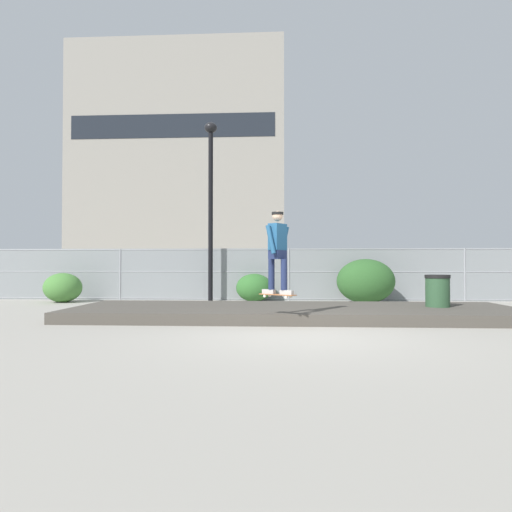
{
  "coord_description": "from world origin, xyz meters",
  "views": [
    {
      "loc": [
        -0.37,
        -7.83,
        1.29
      ],
      "look_at": [
        -0.97,
        3.62,
        1.51
      ],
      "focal_mm": 30.2,
      "sensor_mm": 36.0,
      "label": 1
    }
  ],
  "objects_px": {
    "shrub_right": "(366,281)",
    "trash_bin": "(438,296)",
    "shrub_left": "(63,288)",
    "shrub_center": "(254,288)",
    "street_lamp": "(211,188)",
    "parked_car_near": "(219,275)",
    "parked_car_mid": "(373,275)",
    "skateboard": "(278,295)",
    "skater": "(278,247)"
  },
  "relations": [
    {
      "from": "shrub_center",
      "to": "trash_bin",
      "type": "distance_m",
      "value": 6.22
    },
    {
      "from": "parked_car_mid",
      "to": "shrub_right",
      "type": "bearing_deg",
      "value": -105.47
    },
    {
      "from": "skateboard",
      "to": "skater",
      "type": "relative_size",
      "value": 0.46
    },
    {
      "from": "skater",
      "to": "parked_car_near",
      "type": "height_order",
      "value": "skater"
    },
    {
      "from": "skateboard",
      "to": "shrub_left",
      "type": "bearing_deg",
      "value": 143.4
    },
    {
      "from": "shrub_left",
      "to": "shrub_right",
      "type": "bearing_deg",
      "value": 0.73
    },
    {
      "from": "skater",
      "to": "shrub_right",
      "type": "height_order",
      "value": "skater"
    },
    {
      "from": "parked_car_near",
      "to": "trash_bin",
      "type": "bearing_deg",
      "value": -50.44
    },
    {
      "from": "skater",
      "to": "skateboard",
      "type": "bearing_deg",
      "value": -63.43
    },
    {
      "from": "shrub_center",
      "to": "trash_bin",
      "type": "xyz_separation_m",
      "value": [
        4.7,
        -4.08,
        0.04
      ]
    },
    {
      "from": "street_lamp",
      "to": "shrub_right",
      "type": "xyz_separation_m",
      "value": [
        5.21,
        -0.51,
        -3.19
      ]
    },
    {
      "from": "shrub_center",
      "to": "parked_car_mid",
      "type": "bearing_deg",
      "value": 36.39
    },
    {
      "from": "skater",
      "to": "parked_car_near",
      "type": "bearing_deg",
      "value": 104.81
    },
    {
      "from": "shrub_right",
      "to": "trash_bin",
      "type": "distance_m",
      "value": 3.75
    },
    {
      "from": "skater",
      "to": "shrub_left",
      "type": "height_order",
      "value": "skater"
    },
    {
      "from": "skater",
      "to": "shrub_center",
      "type": "xyz_separation_m",
      "value": [
        -0.82,
        5.98,
        -1.16
      ]
    },
    {
      "from": "shrub_right",
      "to": "trash_bin",
      "type": "relative_size",
      "value": 1.83
    },
    {
      "from": "shrub_left",
      "to": "trash_bin",
      "type": "relative_size",
      "value": 1.24
    },
    {
      "from": "street_lamp",
      "to": "parked_car_near",
      "type": "xyz_separation_m",
      "value": [
        -0.23,
        3.68,
        -3.08
      ]
    },
    {
      "from": "shrub_center",
      "to": "skater",
      "type": "bearing_deg",
      "value": -82.22
    },
    {
      "from": "skater",
      "to": "parked_car_mid",
      "type": "xyz_separation_m",
      "value": [
        3.99,
        9.52,
        -0.8
      ]
    },
    {
      "from": "parked_car_near",
      "to": "parked_car_mid",
      "type": "relative_size",
      "value": 1.01
    },
    {
      "from": "parked_car_mid",
      "to": "trash_bin",
      "type": "height_order",
      "value": "parked_car_mid"
    },
    {
      "from": "parked_car_near",
      "to": "shrub_center",
      "type": "xyz_separation_m",
      "value": [
        1.75,
        -3.73,
        -0.36
      ]
    },
    {
      "from": "shrub_left",
      "to": "trash_bin",
      "type": "distance_m",
      "value": 11.67
    },
    {
      "from": "shrub_left",
      "to": "shrub_right",
      "type": "xyz_separation_m",
      "value": [
        10.13,
        0.13,
        0.23
      ]
    },
    {
      "from": "parked_car_near",
      "to": "shrub_left",
      "type": "xyz_separation_m",
      "value": [
        -4.69,
        -4.32,
        -0.34
      ]
    },
    {
      "from": "skater",
      "to": "trash_bin",
      "type": "xyz_separation_m",
      "value": [
        3.88,
        1.91,
        -1.12
      ]
    },
    {
      "from": "street_lamp",
      "to": "shrub_left",
      "type": "bearing_deg",
      "value": -172.61
    },
    {
      "from": "parked_car_mid",
      "to": "shrub_left",
      "type": "relative_size",
      "value": 3.45
    },
    {
      "from": "street_lamp",
      "to": "shrub_center",
      "type": "height_order",
      "value": "street_lamp"
    },
    {
      "from": "skateboard",
      "to": "street_lamp",
      "type": "xyz_separation_m",
      "value": [
        -2.34,
        6.03,
        3.26
      ]
    },
    {
      "from": "skateboard",
      "to": "trash_bin",
      "type": "distance_m",
      "value": 4.33
    },
    {
      "from": "skateboard",
      "to": "street_lamp",
      "type": "bearing_deg",
      "value": 111.19
    },
    {
      "from": "shrub_center",
      "to": "parked_car_near",
      "type": "bearing_deg",
      "value": 115.13
    },
    {
      "from": "shrub_left",
      "to": "shrub_center",
      "type": "bearing_deg",
      "value": 5.27
    },
    {
      "from": "shrub_left",
      "to": "shrub_right",
      "type": "height_order",
      "value": "shrub_right"
    },
    {
      "from": "skater",
      "to": "parked_car_near",
      "type": "relative_size",
      "value": 0.38
    },
    {
      "from": "skater",
      "to": "shrub_left",
      "type": "bearing_deg",
      "value": 143.4
    },
    {
      "from": "skater",
      "to": "parked_car_mid",
      "type": "bearing_deg",
      "value": 67.29
    },
    {
      "from": "street_lamp",
      "to": "shrub_center",
      "type": "xyz_separation_m",
      "value": [
        1.52,
        -0.04,
        -3.44
      ]
    },
    {
      "from": "parked_car_mid",
      "to": "shrub_center",
      "type": "height_order",
      "value": "parked_car_mid"
    },
    {
      "from": "parked_car_near",
      "to": "shrub_right",
      "type": "height_order",
      "value": "parked_car_near"
    },
    {
      "from": "shrub_center",
      "to": "shrub_right",
      "type": "xyz_separation_m",
      "value": [
        3.69,
        -0.46,
        0.25
      ]
    },
    {
      "from": "parked_car_mid",
      "to": "skateboard",
      "type": "bearing_deg",
      "value": -112.71
    },
    {
      "from": "parked_car_mid",
      "to": "shrub_left",
      "type": "xyz_separation_m",
      "value": [
        -11.24,
        -4.13,
        -0.34
      ]
    },
    {
      "from": "shrub_left",
      "to": "trash_bin",
      "type": "xyz_separation_m",
      "value": [
        11.14,
        -3.48,
        0.02
      ]
    },
    {
      "from": "street_lamp",
      "to": "parked_car_mid",
      "type": "distance_m",
      "value": 7.85
    },
    {
      "from": "street_lamp",
      "to": "trash_bin",
      "type": "bearing_deg",
      "value": -33.54
    },
    {
      "from": "parked_car_mid",
      "to": "street_lamp",
      "type": "bearing_deg",
      "value": -151.06
    }
  ]
}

